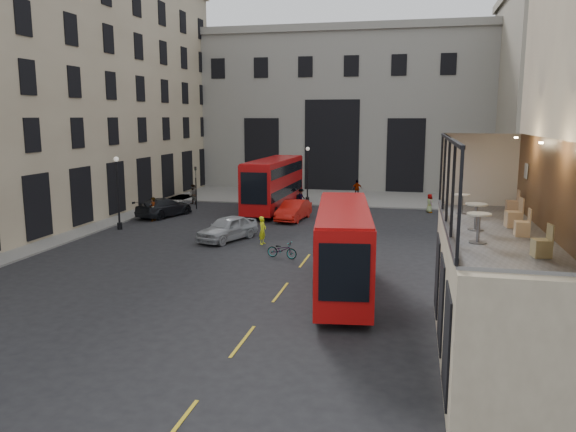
% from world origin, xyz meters
% --- Properties ---
extents(ground, '(140.00, 140.00, 0.00)m').
position_xyz_m(ground, '(0.00, 0.00, 0.00)').
color(ground, black).
rests_on(ground, ground).
extents(host_frontage, '(3.00, 11.00, 4.50)m').
position_xyz_m(host_frontage, '(6.50, 0.00, 2.25)').
color(host_frontage, '#C2B292').
rests_on(host_frontage, ground).
extents(cafe_floor, '(3.00, 10.00, 0.10)m').
position_xyz_m(cafe_floor, '(6.50, 0.00, 4.55)').
color(cafe_floor, slate).
rests_on(cafe_floor, host_frontage).
extents(building_left, '(14.60, 50.60, 22.00)m').
position_xyz_m(building_left, '(-26.96, 20.00, 11.38)').
color(building_left, '#C2B292').
rests_on(building_left, ground).
extents(gateway, '(35.00, 10.60, 18.00)m').
position_xyz_m(gateway, '(-5.00, 47.99, 9.39)').
color(gateway, gray).
rests_on(gateway, ground).
extents(pavement_far, '(40.00, 12.00, 0.12)m').
position_xyz_m(pavement_far, '(-6.00, 38.00, 0.06)').
color(pavement_far, slate).
rests_on(pavement_far, ground).
extents(pavement_left, '(8.00, 48.00, 0.12)m').
position_xyz_m(pavement_left, '(-22.00, 12.00, 0.06)').
color(pavement_left, slate).
rests_on(pavement_left, ground).
extents(traffic_light_near, '(0.16, 0.20, 3.80)m').
position_xyz_m(traffic_light_near, '(-1.00, 12.00, 2.42)').
color(traffic_light_near, black).
rests_on(traffic_light_near, ground).
extents(traffic_light_far, '(0.16, 0.20, 3.80)m').
position_xyz_m(traffic_light_far, '(-15.00, 28.00, 2.42)').
color(traffic_light_far, black).
rests_on(traffic_light_far, ground).
extents(street_lamp_a, '(0.36, 0.36, 5.33)m').
position_xyz_m(street_lamp_a, '(-17.00, 18.00, 2.39)').
color(street_lamp_a, black).
rests_on(street_lamp_a, ground).
extents(street_lamp_b, '(0.36, 0.36, 5.33)m').
position_xyz_m(street_lamp_b, '(-6.00, 34.00, 2.39)').
color(street_lamp_b, black).
rests_on(street_lamp_b, ground).
extents(bus_near, '(3.63, 10.46, 4.09)m').
position_xyz_m(bus_near, '(0.85, 6.60, 2.30)').
color(bus_near, '#B20C0C').
rests_on(bus_near, ground).
extents(bus_far, '(2.89, 11.45, 4.54)m').
position_xyz_m(bus_far, '(-7.95, 28.44, 2.55)').
color(bus_far, '#AC0B0C').
rests_on(bus_far, ground).
extents(car_a, '(3.56, 5.18, 1.64)m').
position_xyz_m(car_a, '(-8.08, 16.26, 0.82)').
color(car_a, '#95999D').
rests_on(car_a, ground).
extents(car_b, '(2.19, 4.97, 1.59)m').
position_xyz_m(car_b, '(-5.33, 24.49, 0.79)').
color(car_b, '#B5120B').
rests_on(car_b, ground).
extents(car_c, '(3.68, 5.78, 1.56)m').
position_xyz_m(car_c, '(-16.14, 23.75, 0.78)').
color(car_c, black).
rests_on(car_c, ground).
extents(bicycle, '(1.96, 1.00, 0.98)m').
position_xyz_m(bicycle, '(-3.42, 12.36, 0.49)').
color(bicycle, gray).
rests_on(bicycle, ground).
extents(cyclist, '(0.52, 0.72, 1.82)m').
position_xyz_m(cyclist, '(-5.49, 15.64, 0.91)').
color(cyclist, '#D1DC17').
rests_on(cyclist, ground).
extents(pedestrian_a, '(1.13, 1.02, 1.89)m').
position_xyz_m(pedestrian_a, '(-16.22, 30.36, 0.94)').
color(pedestrian_a, gray).
rests_on(pedestrian_a, ground).
extents(pedestrian_b, '(1.01, 1.19, 1.59)m').
position_xyz_m(pedestrian_b, '(-6.22, 31.90, 0.80)').
color(pedestrian_b, gray).
rests_on(pedestrian_b, ground).
extents(pedestrian_c, '(1.11, 0.66, 1.78)m').
position_xyz_m(pedestrian_c, '(-1.66, 38.40, 0.89)').
color(pedestrian_c, gray).
rests_on(pedestrian_c, ground).
extents(pedestrian_d, '(0.78, 0.93, 1.61)m').
position_xyz_m(pedestrian_d, '(5.36, 30.54, 0.81)').
color(pedestrian_d, gray).
rests_on(pedestrian_d, ground).
extents(pedestrian_e, '(0.51, 0.73, 1.91)m').
position_xyz_m(pedestrian_e, '(-16.10, 21.60, 0.96)').
color(pedestrian_e, gray).
rests_on(pedestrian_e, ground).
extents(cafe_table_near, '(0.69, 0.69, 0.86)m').
position_xyz_m(cafe_table_near, '(5.77, -2.24, 5.17)').
color(cafe_table_near, silver).
rests_on(cafe_table_near, cafe_floor).
extents(cafe_table_mid, '(0.68, 0.68, 0.85)m').
position_xyz_m(cafe_table_mid, '(5.89, -0.28, 5.16)').
color(cafe_table_mid, beige).
rests_on(cafe_table_mid, cafe_floor).
extents(cafe_table_far, '(0.57, 0.57, 0.72)m').
position_xyz_m(cafe_table_far, '(5.71, 2.88, 5.07)').
color(cafe_table_far, silver).
rests_on(cafe_table_far, cafe_floor).
extents(cafe_chair_a, '(0.48, 0.48, 0.86)m').
position_xyz_m(cafe_chair_a, '(7.19, -3.58, 4.86)').
color(cafe_chair_a, tan).
rests_on(cafe_chair_a, cafe_floor).
extents(cafe_chair_b, '(0.43, 0.43, 0.84)m').
position_xyz_m(cafe_chair_b, '(7.18, -0.96, 4.86)').
color(cafe_chair_b, '#DCB37F').
rests_on(cafe_chair_b, cafe_floor).
extents(cafe_chair_c, '(0.52, 0.52, 0.97)m').
position_xyz_m(cafe_chair_c, '(7.16, 0.45, 4.90)').
color(cafe_chair_c, tan).
rests_on(cafe_chair_c, cafe_floor).
extents(cafe_chair_d, '(0.43, 0.43, 0.87)m').
position_xyz_m(cafe_chair_d, '(7.57, 3.36, 4.86)').
color(cafe_chair_d, tan).
rests_on(cafe_chair_d, cafe_floor).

